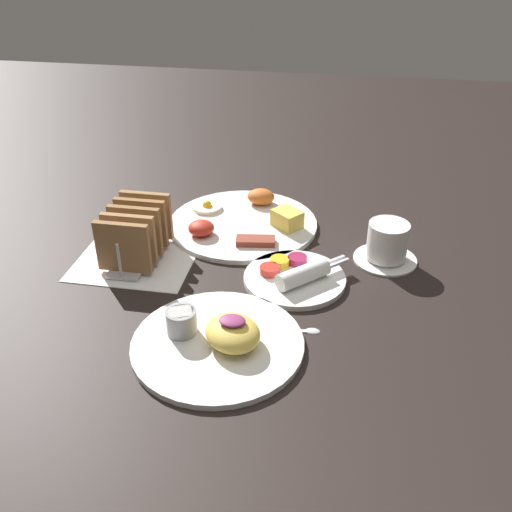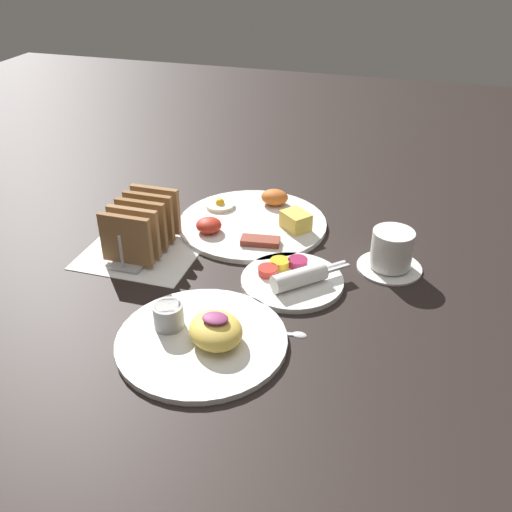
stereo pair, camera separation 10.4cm
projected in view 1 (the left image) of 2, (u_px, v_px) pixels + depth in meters
ground_plane at (225, 269)px, 1.06m from camera, size 3.00×3.00×0.00m
napkin_flat at (139, 256)px, 1.10m from camera, size 0.22×0.22×0.00m
plate_breakfast at (243, 221)px, 1.20m from camera, size 0.31×0.31×0.05m
plate_condiments at (295, 276)px, 1.02m from camera, size 0.19×0.18×0.04m
plate_foreground at (218, 339)px, 0.86m from camera, size 0.26×0.26×0.06m
toast_rack at (136, 233)px, 1.07m from camera, size 0.10×0.18×0.10m
coffee_cup at (387, 244)px, 1.07m from camera, size 0.12×0.12×0.08m
teaspoon at (292, 330)px, 0.90m from camera, size 0.13×0.03×0.01m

